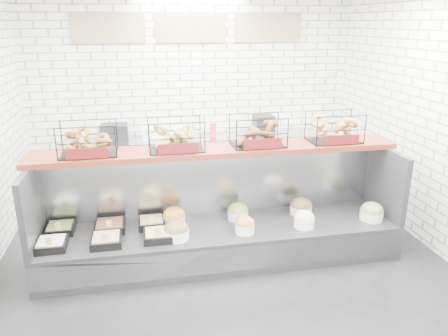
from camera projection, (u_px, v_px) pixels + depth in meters
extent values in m
plane|color=black|center=(227.00, 271.00, 4.78)|extent=(5.50, 5.50, 0.00)
cube|color=white|center=(192.00, 95.00, 6.86)|extent=(5.00, 0.02, 3.00)
cube|color=tan|center=(108.00, 28.00, 6.29)|extent=(1.05, 0.03, 0.42)
cube|color=tan|center=(191.00, 28.00, 6.51)|extent=(1.05, 0.03, 0.42)
cube|color=tan|center=(268.00, 28.00, 6.73)|extent=(1.05, 0.03, 0.42)
cube|color=black|center=(222.00, 242.00, 4.99)|extent=(4.00, 0.90, 0.40)
cube|color=#93969B|center=(229.00, 259.00, 4.58)|extent=(4.00, 0.03, 0.28)
cube|color=#93969B|center=(215.00, 180.00, 5.19)|extent=(4.00, 0.08, 0.80)
cube|color=black|center=(32.00, 207.00, 4.44)|extent=(0.06, 0.90, 0.80)
cube|color=black|center=(385.00, 181.00, 5.17)|extent=(0.06, 0.90, 0.80)
cube|color=black|center=(52.00, 245.00, 4.43)|extent=(0.30, 0.30, 0.08)
cube|color=silver|center=(51.00, 242.00, 4.42)|extent=(0.25, 0.25, 0.04)
cube|color=gold|center=(49.00, 242.00, 4.30)|extent=(0.06, 0.01, 0.08)
cube|color=black|center=(61.00, 229.00, 4.77)|extent=(0.29, 0.29, 0.08)
cube|color=olive|center=(60.00, 226.00, 4.76)|extent=(0.25, 0.25, 0.04)
cube|color=gold|center=(58.00, 226.00, 4.64)|extent=(0.06, 0.01, 0.08)
cube|color=black|center=(106.00, 241.00, 4.51)|extent=(0.31, 0.31, 0.08)
cube|color=tan|center=(106.00, 238.00, 4.50)|extent=(0.26, 0.26, 0.04)
cube|color=gold|center=(105.00, 238.00, 4.38)|extent=(0.06, 0.01, 0.08)
cube|color=black|center=(110.00, 227.00, 4.82)|extent=(0.33, 0.33, 0.08)
cube|color=brown|center=(110.00, 224.00, 4.81)|extent=(0.28, 0.28, 0.04)
cube|color=gold|center=(109.00, 224.00, 4.69)|extent=(0.06, 0.01, 0.08)
cube|color=black|center=(158.00, 236.00, 4.62)|extent=(0.30, 0.30, 0.08)
cube|color=#E1CA73|center=(158.00, 233.00, 4.61)|extent=(0.25, 0.25, 0.04)
cube|color=gold|center=(158.00, 233.00, 4.49)|extent=(0.06, 0.01, 0.08)
cube|color=black|center=(152.00, 223.00, 4.91)|extent=(0.29, 0.29, 0.08)
cube|color=tan|center=(151.00, 220.00, 4.90)|extent=(0.25, 0.25, 0.04)
cube|color=gold|center=(151.00, 220.00, 4.79)|extent=(0.06, 0.01, 0.08)
cylinder|color=white|center=(177.00, 234.00, 4.63)|extent=(0.27, 0.27, 0.11)
ellipsoid|color=brown|center=(176.00, 229.00, 4.61)|extent=(0.26, 0.26, 0.18)
cylinder|color=white|center=(174.00, 219.00, 4.97)|extent=(0.25, 0.25, 0.11)
ellipsoid|color=orange|center=(174.00, 214.00, 4.95)|extent=(0.25, 0.25, 0.17)
cylinder|color=white|center=(245.00, 228.00, 4.76)|extent=(0.22, 0.22, 0.11)
ellipsoid|color=#C57229|center=(245.00, 223.00, 4.74)|extent=(0.21, 0.21, 0.15)
cylinder|color=white|center=(238.00, 215.00, 5.09)|extent=(0.24, 0.24, 0.11)
ellipsoid|color=olive|center=(238.00, 210.00, 5.07)|extent=(0.24, 0.24, 0.17)
cylinder|color=white|center=(304.00, 222.00, 4.89)|extent=(0.23, 0.23, 0.11)
ellipsoid|color=silver|center=(304.00, 218.00, 4.87)|extent=(0.23, 0.23, 0.16)
cylinder|color=white|center=(301.00, 210.00, 5.22)|extent=(0.26, 0.26, 0.11)
ellipsoid|color=brown|center=(301.00, 205.00, 5.20)|extent=(0.26, 0.26, 0.18)
cylinder|color=white|center=(371.00, 215.00, 5.08)|extent=(0.27, 0.27, 0.11)
ellipsoid|color=olive|center=(372.00, 210.00, 5.06)|extent=(0.26, 0.26, 0.18)
cube|color=#511B11|center=(218.00, 150.00, 4.87)|extent=(4.10, 0.50, 0.06)
cube|color=black|center=(88.00, 139.00, 4.56)|extent=(0.60, 0.38, 0.34)
cube|color=#540F10|center=(87.00, 153.00, 4.40)|extent=(0.42, 0.02, 0.11)
cube|color=black|center=(176.00, 135.00, 4.72)|extent=(0.60, 0.38, 0.34)
cube|color=#540F10|center=(178.00, 149.00, 4.57)|extent=(0.42, 0.02, 0.11)
cube|color=black|center=(258.00, 131.00, 4.89)|extent=(0.60, 0.38, 0.34)
cube|color=#540F10|center=(263.00, 144.00, 4.74)|extent=(0.42, 0.02, 0.11)
cube|color=black|center=(334.00, 127.00, 5.06)|extent=(0.60, 0.38, 0.34)
cube|color=#540F10|center=(341.00, 140.00, 4.91)|extent=(0.42, 0.02, 0.11)
cube|color=#93969B|center=(196.00, 164.00, 6.90)|extent=(4.00, 0.60, 0.90)
cube|color=black|center=(114.00, 132.00, 6.53)|extent=(0.40, 0.30, 0.24)
cube|color=silver|center=(154.00, 133.00, 6.64)|extent=(0.35, 0.28, 0.18)
cylinder|color=#D53546|center=(213.00, 130.00, 6.71)|extent=(0.09, 0.09, 0.22)
cube|color=black|center=(263.00, 125.00, 6.86)|extent=(0.30, 0.30, 0.30)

